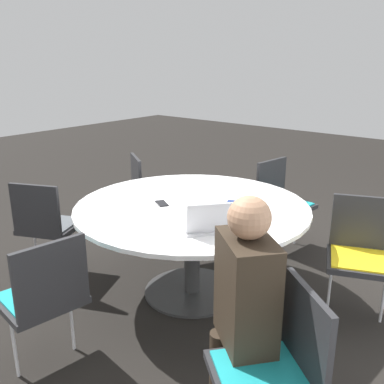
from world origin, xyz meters
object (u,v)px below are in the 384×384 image
person_0 (243,298)px  cell_phone (162,203)px  chair_2 (281,197)px  chair_4 (46,221)px  chair_1 (361,248)px  laptop (209,224)px  chair_0 (276,363)px  chair_3 (149,189)px  chair_5 (44,292)px  spiral_notebook (241,205)px

person_0 → cell_phone: (-0.69, -1.17, 0.03)m
chair_2 → chair_4: bearing=-25.2°
chair_1 → laptop: size_ratio=2.22×
chair_2 → chair_0: bearing=36.0°
chair_0 → cell_phone: (-0.78, -1.41, 0.23)m
chair_2 → laptop: 1.61m
chair_1 → chair_2: bearing=-57.2°
laptop → chair_1: bearing=-179.1°
chair_3 → laptop: laptop is taller
chair_5 → chair_0: bearing=-69.0°
chair_2 → person_0: 2.22m
laptop → chair_4: bearing=-42.1°
chair_0 → cell_phone: 1.62m
chair_4 → cell_phone: bearing=1.7°
chair_3 → chair_1: bearing=30.8°
chair_2 → cell_phone: size_ratio=5.51×
spiral_notebook → chair_3: bearing=-106.4°
chair_2 → spiral_notebook: 1.05m
chair_1 → chair_3: bearing=-24.4°
chair_3 → person_0: (1.42, 2.04, 0.19)m
laptop → chair_0: bearing=94.0°
chair_5 → laptop: laptop is taller
spiral_notebook → cell_phone: size_ratio=1.64×
chair_3 → spiral_notebook: (0.40, 1.36, 0.23)m
chair_0 → person_0: person_0 is taller
chair_0 → person_0: 0.32m
chair_3 → chair_4: 1.17m
cell_phone → person_0: bearing=59.5°
chair_1 → chair_4: (1.09, -2.18, 0.00)m
chair_1 → person_0: bearing=62.6°
chair_2 → chair_3: size_ratio=1.00×
laptop → cell_phone: 0.64m
spiral_notebook → chair_0: bearing=39.5°
chair_1 → chair_2: 1.20m
chair_5 → laptop: 1.05m
spiral_notebook → chair_2: bearing=-169.4°
chair_3 → spiral_notebook: 1.44m
chair_3 → cell_phone: size_ratio=5.51×
chair_5 → spiral_notebook: size_ratio=3.36×
laptop → spiral_notebook: laptop is taller
chair_4 → laptop: 1.54m
chair_0 → spiral_notebook: (-1.11, -0.92, 0.23)m
chair_2 → person_0: size_ratio=0.71×
chair_4 → person_0: person_0 is taller
laptop → spiral_notebook: size_ratio=1.51×
chair_0 → chair_1: (-1.43, -0.12, 0.00)m
chair_1 → chair_3: size_ratio=1.00×
chair_4 → spiral_notebook: chair_4 is taller
chair_0 → person_0: (-0.09, -0.24, 0.19)m
chair_4 → person_0: (0.25, 2.06, 0.19)m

